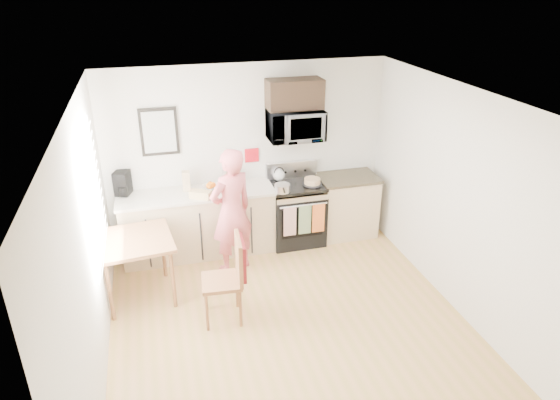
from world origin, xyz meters
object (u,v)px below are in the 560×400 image
object	(u,v)px
person	(232,212)
cake	(312,182)
microwave	(295,125)
range	(296,214)
chair	(234,268)
dining_table	(135,246)

from	to	relation	value
person	cake	distance (m)	1.32
microwave	cake	xyz separation A→B (m)	(0.21, -0.20, -0.79)
range	person	bearing A→B (deg)	-153.14
range	person	distance (m)	1.24
cake	chair	bearing A→B (deg)	-133.66
dining_table	range	bearing A→B (deg)	20.96
person	dining_table	size ratio (longest dim) A/B	1.98
chair	person	bearing A→B (deg)	85.37
microwave	person	size ratio (longest dim) A/B	0.44
range	chair	size ratio (longest dim) A/B	1.11
chair	cake	xyz separation A→B (m)	(1.41, 1.48, 0.30)
microwave	dining_table	size ratio (longest dim) A/B	0.88
range	microwave	xyz separation A→B (m)	(-0.00, 0.10, 1.32)
range	cake	xyz separation A→B (m)	(0.21, -0.10, 0.53)
dining_table	person	bearing A→B (deg)	15.58
microwave	chair	distance (m)	2.33
cake	range	bearing A→B (deg)	155.04
range	cake	size ratio (longest dim) A/B	4.14
cake	person	bearing A→B (deg)	-160.94
microwave	range	bearing A→B (deg)	-89.94
cake	dining_table	bearing A→B (deg)	-162.65
range	cake	bearing A→B (deg)	-24.96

